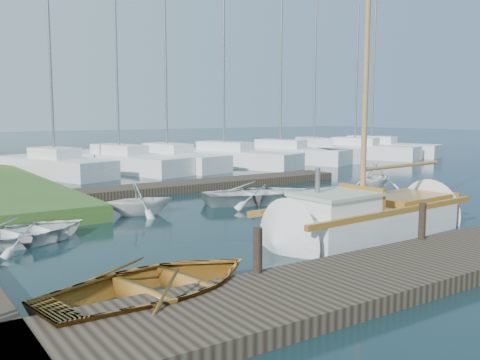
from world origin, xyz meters
TOP-DOWN VIEW (x-y plane):
  - ground at (0.00, 0.00)m, footprint 160.00×160.00m
  - near_dock at (0.00, -6.00)m, footprint 18.00×2.20m
  - far_dock at (2.00, 6.50)m, footprint 14.00×1.60m
  - pontoon at (10.00, 16.00)m, footprint 30.00×1.60m
  - mooring_post_1 at (-3.00, -5.00)m, footprint 0.16×0.16m
  - mooring_post_2 at (1.50, -5.00)m, footprint 0.16×0.16m
  - sailboat at (1.94, -3.12)m, footprint 7.27×2.43m
  - dinghy at (-4.79, -4.70)m, footprint 4.33×3.42m
  - tender_a at (-5.63, 0.83)m, footprint 3.76×3.13m
  - tender_b at (-1.93, 2.59)m, footprint 2.33×2.09m
  - tender_c at (2.35, 2.36)m, footprint 4.37×3.55m
  - tender_d at (8.03, 2.15)m, footprint 3.02×2.92m
  - marina_boat_0 at (-1.36, 14.10)m, footprint 4.33×7.44m
  - marina_boat_1 at (2.17, 14.71)m, footprint 4.62×9.47m
  - marina_boat_2 at (4.79, 14.29)m, footprint 3.95×8.26m
  - marina_boat_3 at (8.31, 13.96)m, footprint 5.31×9.69m
  - marina_boat_4 at (12.50, 13.99)m, footprint 5.35×8.96m
  - marina_boat_5 at (16.04, 14.82)m, footprint 4.85×9.30m
  - marina_boat_6 at (18.59, 13.49)m, footprint 5.27×8.67m
  - marina_boat_7 at (21.28, 14.43)m, footprint 5.48×9.64m

SIDE VIEW (x-z plane):
  - ground at x=0.00m, z-range 0.00..0.00m
  - near_dock at x=0.00m, z-range 0.00..0.30m
  - far_dock at x=2.00m, z-range 0.00..0.30m
  - pontoon at x=10.00m, z-range 0.00..0.30m
  - tender_a at x=-5.63m, z-range 0.00..0.67m
  - sailboat at x=1.94m, z-range -4.57..5.26m
  - tender_c at x=2.35m, z-range 0.00..0.80m
  - dinghy at x=-4.79m, z-range 0.00..0.81m
  - tender_b at x=-1.93m, z-range 0.00..1.10m
  - marina_boat_1 at x=2.17m, z-range -4.12..5.23m
  - marina_boat_4 at x=12.50m, z-range -4.56..5.68m
  - marina_boat_6 at x=18.59m, z-range -4.50..5.63m
  - marina_boat_3 at x=8.31m, z-range -4.98..6.11m
  - marina_boat_7 at x=21.28m, z-range -5.25..6.39m
  - marina_boat_5 at x=16.04m, z-range -5.35..6.50m
  - marina_boat_0 at x=-1.36m, z-range -4.72..5.86m
  - marina_boat_2 at x=4.79m, z-range -5.17..6.32m
  - tender_d at x=8.03m, z-range 0.00..1.22m
  - mooring_post_1 at x=-3.00m, z-range 0.30..1.10m
  - mooring_post_2 at x=1.50m, z-range 0.30..1.10m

